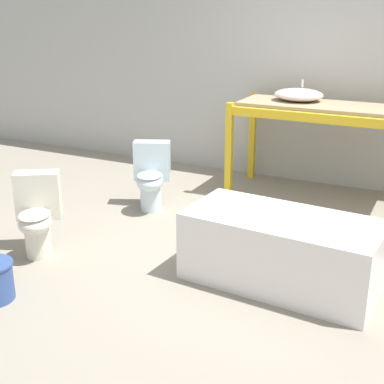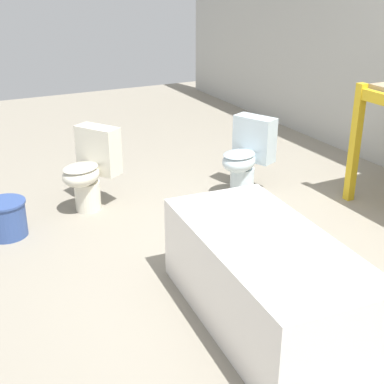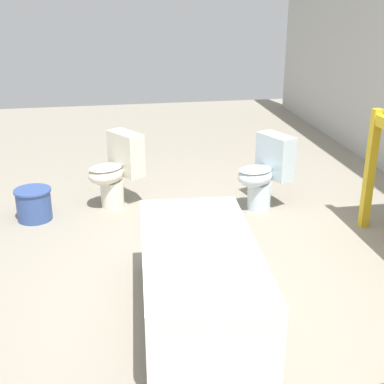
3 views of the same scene
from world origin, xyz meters
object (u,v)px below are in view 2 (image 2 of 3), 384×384
(bathtub_main, at_px, (265,274))
(bucket_white, at_px, (6,218))
(toilet_near, at_px, (90,168))
(toilet_far, at_px, (246,155))

(bathtub_main, bearing_deg, bucket_white, -142.86)
(toilet_near, height_order, toilet_far, same)
(bucket_white, bearing_deg, bathtub_main, 33.17)
(bathtub_main, bearing_deg, toilet_far, 154.99)
(bathtub_main, relative_size, toilet_near, 2.15)
(toilet_near, xyz_separation_m, bucket_white, (0.22, -0.74, -0.21))
(bathtub_main, xyz_separation_m, toilet_near, (-1.99, -0.41, 0.05))
(toilet_near, bearing_deg, bathtub_main, -20.66)
(bathtub_main, xyz_separation_m, bucket_white, (-1.77, -1.16, -0.16))
(bathtub_main, distance_m, bucket_white, 2.12)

